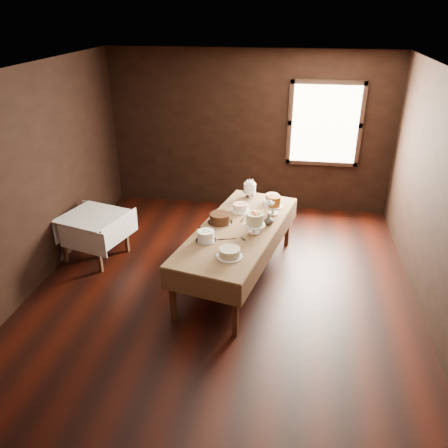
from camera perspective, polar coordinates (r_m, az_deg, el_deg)
floor at (r=5.99m, az=-0.30°, el=-9.02°), size 5.00×6.00×0.01m
ceiling at (r=4.94m, az=-0.38°, el=18.56°), size 5.00×6.00×0.01m
wall_back at (r=8.13m, az=3.16°, el=11.54°), size 5.00×0.02×2.80m
wall_front at (r=2.87m, az=-10.75°, el=-20.31°), size 5.00×0.02×2.80m
wall_left at (r=6.20m, az=-23.87°, el=4.53°), size 0.02×6.00×2.80m
wall_right at (r=5.52m, az=26.23°, el=1.48°), size 0.02×6.00×2.80m
window at (r=8.00m, az=12.66°, el=12.20°), size 1.10×0.05×1.30m
display_table at (r=6.00m, az=1.84°, el=-0.95°), size 1.50×2.66×0.78m
side_table at (r=6.83m, az=-16.26°, el=0.47°), size 1.01×1.01×0.69m
cake_meringue at (r=6.89m, az=3.28°, el=4.24°), size 0.23×0.23×0.24m
cake_speckled at (r=6.77m, az=6.12°, el=3.24°), size 0.25×0.25×0.12m
cake_lattice at (r=6.43m, az=2.07°, el=2.04°), size 0.30×0.30×0.10m
cake_caramel at (r=6.34m, az=6.29°, el=2.24°), size 0.25×0.25×0.28m
cake_chocolate at (r=6.08m, az=-0.50°, el=0.71°), size 0.38×0.38×0.13m
cake_flowers at (r=5.80m, az=3.87°, el=-0.03°), size 0.28×0.28×0.29m
cake_swirl at (r=5.62m, az=-2.30°, el=-1.56°), size 0.27×0.27×0.14m
cake_cream at (r=5.28m, az=0.70°, el=-3.68°), size 0.31×0.31×0.11m
cake_server_a at (r=5.68m, az=0.80°, el=-1.90°), size 0.24×0.10×0.01m
cake_server_b at (r=5.60m, az=3.05°, el=-2.42°), size 0.16×0.21×0.01m
cake_server_c at (r=6.26m, az=2.61°, el=0.87°), size 0.07×0.24×0.01m
cake_server_d at (r=6.17m, az=5.45°, el=0.36°), size 0.23×0.13×0.01m
cake_server_e at (r=5.91m, az=-1.79°, el=-0.73°), size 0.24×0.08×0.01m
flower_vase at (r=6.05m, az=5.67°, el=0.49°), size 0.18×0.18×0.14m
flower_bouquet at (r=5.97m, az=5.75°, el=2.12°), size 0.14×0.14×0.20m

